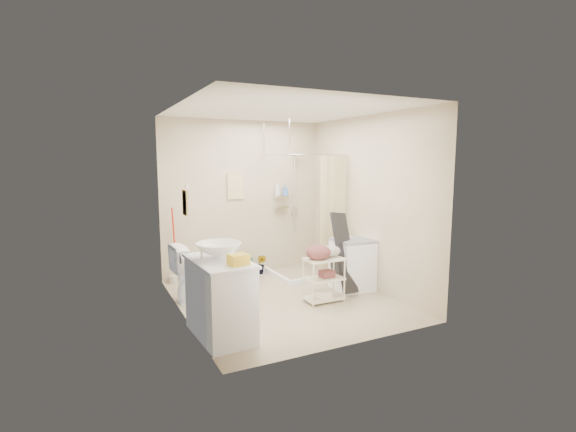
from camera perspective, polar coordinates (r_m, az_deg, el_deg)
name	(u,v)px	position (r m, az deg, el deg)	size (l,w,h in m)	color
floor	(285,300)	(5.96, -0.47, -11.37)	(3.20, 3.20, 0.00)	#B9A98B
ceiling	(284,110)	(5.67, -0.50, 14.31)	(2.80, 3.20, 0.04)	silver
wall_back	(244,198)	(7.14, -6.08, 2.47)	(2.80, 0.04, 2.60)	beige
wall_front	(353,224)	(4.30, 8.83, -1.07)	(2.80, 0.04, 2.60)	beige
wall_left	(181,214)	(5.22, -14.46, 0.33)	(0.04, 3.20, 2.60)	beige
wall_right	(368,203)	(6.40, 10.88, 1.76)	(0.04, 3.20, 2.60)	beige
vanity	(220,298)	(4.74, -9.27, -11.02)	(0.55, 0.99, 0.87)	silver
sink	(219,250)	(4.69, -9.45, -4.63)	(0.50, 0.50, 0.17)	white
counter_basket	(238,259)	(4.37, -6.81, -5.92)	(0.20, 0.16, 0.11)	gold
floor_basket	(234,334)	(4.73, -7.33, -15.76)	(0.27, 0.20, 0.14)	#FAF03E
toilet	(201,271)	(5.99, -11.84, -7.43)	(0.45, 0.79, 0.80)	white
mop	(172,246)	(6.82, -15.62, -3.93)	(0.12, 0.12, 1.21)	red
potted_plant_a	(250,265)	(7.14, -5.24, -6.72)	(0.18, 0.12, 0.34)	brown
potted_plant_b	(261,264)	(7.20, -3.71, -6.59)	(0.19, 0.15, 0.34)	brown
hanging_towel	(235,187)	(7.05, -7.20, 4.02)	(0.28, 0.03, 0.42)	beige
towel_ring	(186,201)	(5.01, -13.83, 2.00)	(0.04, 0.22, 0.34)	#DDC784
tp_holder	(185,259)	(5.38, -13.94, -5.72)	(0.08, 0.12, 0.14)	white
shower	(303,213)	(7.01, 2.04, 0.36)	(1.10, 1.10, 2.10)	white
shampoo_bottle_a	(277,189)	(7.26, -1.46, 3.73)	(0.09, 0.10, 0.25)	silver
shampoo_bottle_b	(286,190)	(7.36, -0.34, 3.56)	(0.08, 0.09, 0.19)	#446EB6
washing_machine	(352,264)	(6.41, 8.80, -6.52)	(0.52, 0.54, 0.77)	white
laundry_rack	(324,275)	(5.82, 4.94, -8.10)	(0.53, 0.31, 0.73)	#EEE8C9
ironing_board	(344,253)	(6.11, 7.71, -4.97)	(0.35, 0.10, 1.23)	black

